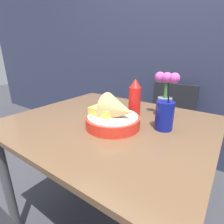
{
  "coord_description": "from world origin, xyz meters",
  "views": [
    {
      "loc": [
        0.51,
        -0.69,
        1.1
      ],
      "look_at": [
        0.03,
        -0.02,
        0.81
      ],
      "focal_mm": 28.0,
      "sensor_mm": 36.0,
      "label": 1
    }
  ],
  "objects_px": {
    "drink_cup": "(164,117)",
    "flower_vase": "(165,95)",
    "food_basket": "(114,116)",
    "ketchup_bottle": "(135,98)",
    "chair_far_window": "(169,121)"
  },
  "relations": [
    {
      "from": "food_basket",
      "to": "drink_cup",
      "type": "relative_size",
      "value": 1.14
    },
    {
      "from": "food_basket",
      "to": "drink_cup",
      "type": "xyz_separation_m",
      "value": [
        0.2,
        0.12,
        0.0
      ]
    },
    {
      "from": "chair_far_window",
      "to": "flower_vase",
      "type": "xyz_separation_m",
      "value": [
        0.14,
        -0.61,
        0.39
      ]
    },
    {
      "from": "ketchup_bottle",
      "to": "drink_cup",
      "type": "bearing_deg",
      "value": -25.49
    },
    {
      "from": "chair_far_window",
      "to": "ketchup_bottle",
      "type": "bearing_deg",
      "value": -90.72
    },
    {
      "from": "chair_far_window",
      "to": "drink_cup",
      "type": "bearing_deg",
      "value": -75.36
    },
    {
      "from": "ketchup_bottle",
      "to": "chair_far_window",
      "type": "bearing_deg",
      "value": 89.28
    },
    {
      "from": "drink_cup",
      "to": "flower_vase",
      "type": "height_order",
      "value": "flower_vase"
    },
    {
      "from": "food_basket",
      "to": "ketchup_bottle",
      "type": "distance_m",
      "value": 0.22
    },
    {
      "from": "chair_far_window",
      "to": "food_basket",
      "type": "bearing_deg",
      "value": -89.76
    },
    {
      "from": "chair_far_window",
      "to": "flower_vase",
      "type": "relative_size",
      "value": 3.34
    },
    {
      "from": "drink_cup",
      "to": "flower_vase",
      "type": "xyz_separation_m",
      "value": [
        -0.06,
        0.17,
        0.06
      ]
    },
    {
      "from": "food_basket",
      "to": "flower_vase",
      "type": "distance_m",
      "value": 0.33
    },
    {
      "from": "food_basket",
      "to": "drink_cup",
      "type": "distance_m",
      "value": 0.23
    },
    {
      "from": "chair_far_window",
      "to": "drink_cup",
      "type": "distance_m",
      "value": 0.87
    }
  ]
}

